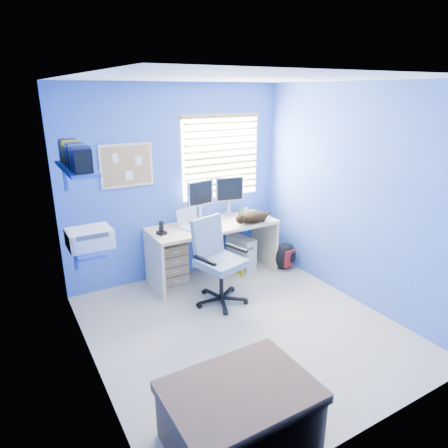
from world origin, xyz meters
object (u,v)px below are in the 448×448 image
cat (253,217)px  office_chair (218,272)px  desk (213,250)px  laptop (193,219)px  tower_pc (241,252)px

cat → office_chair: size_ratio=0.42×
desk → laptop: (-0.27, 0.02, 0.48)m
desk → laptop: 0.55m
desk → laptop: laptop is taller
desk → tower_pc: size_ratio=3.79×
desk → office_chair: 0.68m
desk → tower_pc: bearing=5.1°
office_chair → laptop: bearing=89.7°
cat → office_chair: 0.98m
office_chair → cat: bearing=28.4°
cat → tower_pc: cat is taller
office_chair → tower_pc: bearing=41.8°
tower_pc → laptop: bearing=171.3°
laptop → cat: bearing=-33.6°
laptop → tower_pc: (0.74, 0.02, -0.62)m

